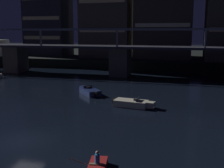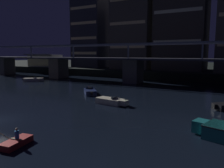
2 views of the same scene
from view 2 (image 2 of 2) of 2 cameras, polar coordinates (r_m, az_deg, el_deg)
far_riverbank at (r=100.11m, az=16.52°, el=4.02°), size 240.00×80.00×2.20m
river_bridge at (r=54.16m, az=5.42°, el=4.68°), size 100.68×6.40×9.38m
tower_west_low at (r=81.62m, az=-5.56°, el=13.24°), size 11.31×8.47×25.72m
tower_west_tall at (r=72.38m, az=5.27°, el=17.69°), size 12.38×8.13×35.05m
tower_central at (r=71.98m, az=17.68°, el=19.80°), size 13.69×13.65×40.90m
waterfront_pavilion at (r=88.03m, az=-16.73°, el=5.73°), size 12.40×7.40×4.70m
speedboat_near_center at (r=39.44m, az=-5.63°, el=-1.92°), size 4.23×4.53×1.16m
speedboat_mid_left at (r=31.31m, az=-0.23°, el=-4.40°), size 5.23×2.29×1.16m
speedboat_mid_right at (r=60.82m, az=-19.51°, el=1.06°), size 4.75×3.89×1.16m
dinghy_with_paddler at (r=19.15m, az=-23.17°, el=-13.43°), size 2.54×2.74×1.36m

